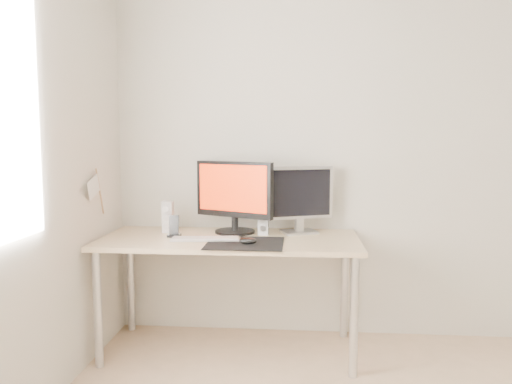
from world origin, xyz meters
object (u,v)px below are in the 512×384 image
object	(u,v)px
main_monitor	(234,194)
phone_dock	(174,230)
mouse	(248,241)
speaker_right	(263,219)
speaker_left	(168,217)
second_monitor	(299,196)
desk	(230,250)
keyboard	(206,239)

from	to	relation	value
main_monitor	phone_dock	world-z (taller)	main_monitor
mouse	speaker_right	distance (m)	0.33
speaker_left	phone_dock	distance (m)	0.18
phone_dock	main_monitor	bearing A→B (deg)	24.25
mouse	speaker_left	distance (m)	0.66
mouse	speaker_left	bearing A→B (deg)	149.16
speaker_right	main_monitor	bearing A→B (deg)	169.06
second_monitor	speaker_right	xyz separation A→B (m)	(-0.23, -0.07, -0.14)
main_monitor	speaker_right	bearing A→B (deg)	-10.94
speaker_right	speaker_left	bearing A→B (deg)	177.92
main_monitor	phone_dock	size ratio (longest dim) A/B	3.77
main_monitor	speaker_left	world-z (taller)	main_monitor
desk	main_monitor	size ratio (longest dim) A/B	3.08
second_monitor	main_monitor	bearing A→B (deg)	-175.62
speaker_left	keyboard	size ratio (longest dim) A/B	0.48
mouse	desk	distance (m)	0.26
keyboard	speaker_right	bearing A→B (deg)	31.46
main_monitor	second_monitor	xyz separation A→B (m)	(0.42, 0.03, -0.01)
main_monitor	speaker_right	world-z (taller)	main_monitor
desk	mouse	bearing A→B (deg)	-55.28
mouse	main_monitor	world-z (taller)	main_monitor
mouse	second_monitor	world-z (taller)	second_monitor
second_monitor	phone_dock	xyz separation A→B (m)	(-0.78, -0.19, -0.20)
phone_dock	speaker_right	bearing A→B (deg)	12.73
mouse	speaker_left	world-z (taller)	speaker_left
main_monitor	second_monitor	size ratio (longest dim) A/B	1.20
mouse	speaker_left	xyz separation A→B (m)	(-0.56, 0.33, 0.08)
mouse	desk	xyz separation A→B (m)	(-0.13, 0.19, -0.10)
main_monitor	speaker_left	xyz separation A→B (m)	(-0.43, -0.01, -0.15)
speaker_right	keyboard	distance (m)	0.41
desk	speaker_left	bearing A→B (deg)	161.69
speaker_right	keyboard	xyz separation A→B (m)	(-0.34, -0.21, -0.10)
mouse	desk	size ratio (longest dim) A/B	0.06
phone_dock	keyboard	bearing A→B (deg)	-20.79
keyboard	second_monitor	bearing A→B (deg)	25.93
speaker_left	second_monitor	bearing A→B (deg)	3.12
speaker_right	keyboard	bearing A→B (deg)	-148.54
phone_dock	mouse	bearing A→B (deg)	-21.15
second_monitor	keyboard	world-z (taller)	second_monitor
mouse	speaker_left	size ratio (longest dim) A/B	0.50
main_monitor	phone_dock	distance (m)	0.45
keyboard	desk	bearing A→B (deg)	33.06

